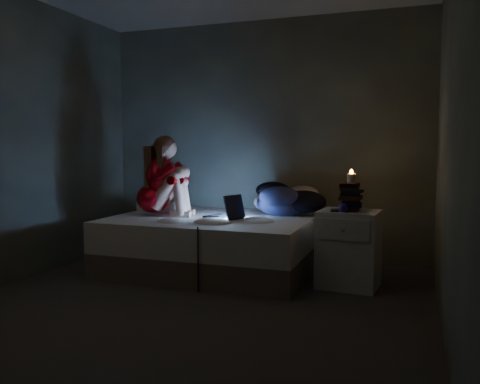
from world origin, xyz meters
The scene contains 14 objects.
floor centered at (0.00, 0.00, -0.01)m, with size 3.60×3.80×0.02m, color #3A3533.
wall_back centered at (0.00, 1.91, 1.30)m, with size 3.60×0.02×2.60m, color #353631.
wall_left centered at (-1.81, 0.00, 1.30)m, with size 0.02×3.80×2.60m, color #353631.
wall_right centered at (1.81, 0.00, 1.30)m, with size 0.02×3.80×2.60m, color #353631.
bed centered at (-0.28, 1.10, 0.27)m, with size 1.94×1.46×0.53m, color beige, non-canonical shape.
pillow centered at (-0.97, 1.31, 0.59)m, with size 0.40×0.28×0.12m, color white.
woman centered at (-0.89, 1.02, 0.94)m, with size 0.50×0.33×0.81m, color #78000C, non-canonical shape.
laptop centered at (-0.15, 1.06, 0.66)m, with size 0.35×0.25×0.25m, color black, non-canonical shape.
clothes_pile centered at (0.34, 1.50, 0.71)m, with size 0.58×0.46×0.35m, color navy, non-canonical shape.
nightstand centered at (1.07, 0.96, 0.33)m, with size 0.50×0.45×0.67m, color silver.
book_stack centered at (1.08, 0.96, 0.79)m, with size 0.19×0.25×0.24m, color black, non-canonical shape.
candle centered at (1.08, 0.96, 0.95)m, with size 0.07×0.07×0.08m, color beige.
phone centered at (0.96, 0.89, 0.68)m, with size 0.07×0.14×0.01m, color black.
blue_orb centered at (1.05, 0.84, 0.71)m, with size 0.08×0.08×0.08m, color navy.
Camera 1 is at (1.60, -3.39, 1.21)m, focal length 37.19 mm.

